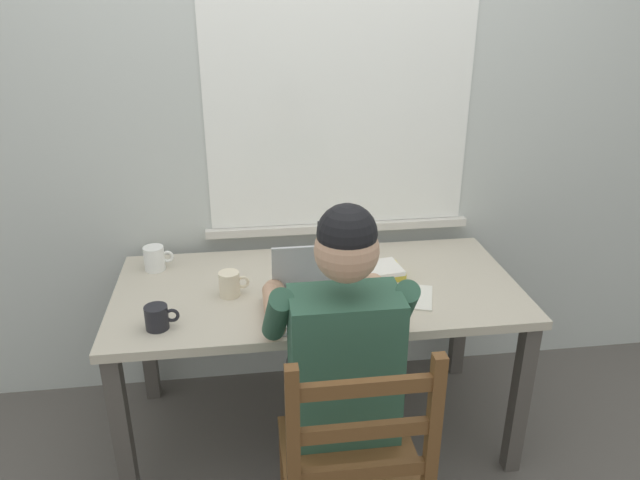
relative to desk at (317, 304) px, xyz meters
name	(u,v)px	position (x,y,z in m)	size (l,w,h in m)	color
ground_plane	(318,428)	(0.00, 0.00, -0.63)	(8.00, 8.00, 0.00)	#56514C
back_wall	(304,115)	(0.00, 0.46, 0.67)	(6.00, 0.08, 2.60)	beige
desk	(317,304)	(0.00, 0.00, 0.00)	(1.59, 0.77, 0.71)	#BCB29E
seated_person	(339,354)	(0.01, -0.46, 0.07)	(0.50, 0.60, 1.26)	#2D5642
wooden_chair	(353,469)	(0.01, -0.74, -0.16)	(0.42, 0.42, 0.95)	brown
laptop	(319,296)	(-0.02, -0.18, 0.14)	(0.33, 0.29, 0.23)	#ADAFB2
computer_mouse	(397,302)	(0.27, -0.20, 0.10)	(0.06, 0.10, 0.03)	#ADAFB2
coffee_mug_white	(230,284)	(-0.34, -0.03, 0.13)	(0.12, 0.08, 0.10)	beige
coffee_mug_dark	(157,317)	(-0.59, -0.24, 0.13)	(0.12, 0.08, 0.09)	black
coffee_mug_spare	(155,258)	(-0.65, 0.24, 0.14)	(0.12, 0.08, 0.10)	white
book_stack_main	(381,271)	(0.27, 0.05, 0.11)	(0.19, 0.18, 0.05)	gold
paper_pile_near_laptop	(400,296)	(0.30, -0.13, 0.09)	(0.25, 0.20, 0.01)	silver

